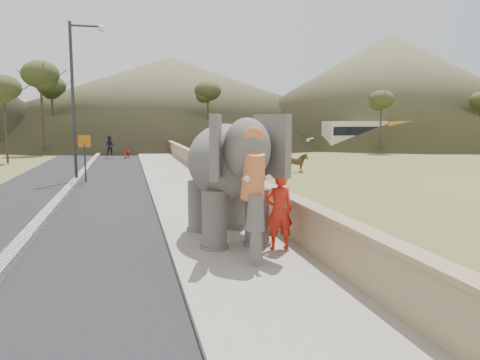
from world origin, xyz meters
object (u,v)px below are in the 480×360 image
lamppost (79,86)px  elephant_and_man (227,179)px  cow (296,163)px  motorcyclist (119,150)px

lamppost → elephant_and_man: lamppost is taller
cow → motorcyclist: (-10.60, 13.43, 0.18)m
lamppost → motorcyclist: lamppost is taller
elephant_and_man → motorcyclist: bearing=96.3°
lamppost → elephant_and_man: bearing=-71.0°
motorcyclist → lamppost: bearing=-96.0°
elephant_and_man → motorcyclist: elephant_and_man is taller
cow → motorcyclist: 17.11m
elephant_and_man → motorcyclist: 28.80m
elephant_and_man → cow: bearing=63.8°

